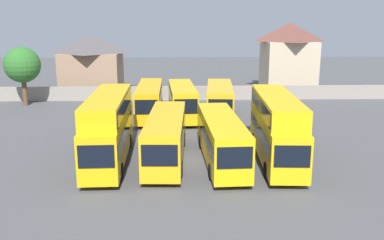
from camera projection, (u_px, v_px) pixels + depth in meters
The scene contains 12 objects.
ground at pixel (188, 110), 48.73m from camera, with size 140.00×140.00×0.00m, color #4C4C4F.
depot_boundary_wall at pixel (186, 93), 54.62m from camera, with size 56.00×0.50×1.80m, color gray.
bus_1 at pixel (109, 125), 30.42m from camera, with size 2.81×11.55×4.95m.
bus_2 at pixel (166, 135), 30.94m from camera, with size 3.02×11.47×3.35m.
bus_3 at pixel (221, 137), 30.47m from camera, with size 2.91×11.32×3.34m.
bus_4 at pixel (276, 125), 30.68m from camera, with size 3.19×11.63×4.85m.
bus_5 at pixel (150, 99), 44.87m from camera, with size 2.64×11.53×3.41m.
bus_6 at pixel (182, 100), 44.42m from camera, with size 3.08×10.41×3.45m.
bus_7 at pixel (220, 99), 44.57m from camera, with size 3.49×10.77×3.44m.
house_terrace_left at pixel (92, 63), 59.47m from camera, with size 8.50×7.39×8.24m.
house_terrace_centre at pixel (288, 56), 61.15m from camera, with size 7.45×7.47×9.81m.
tree_left_of_lot at pixel (22, 65), 50.12m from camera, with size 4.27×4.27×7.08m.
Camera 1 is at (-1.11, -29.65, 10.21)m, focal length 39.33 mm.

